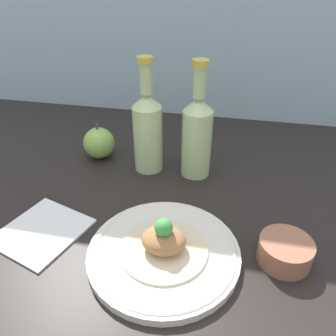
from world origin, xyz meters
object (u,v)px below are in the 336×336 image
Objects in this scene: plated_food at (164,242)px; apple at (99,143)px; dipping_bowl at (285,250)px; plate at (164,252)px; cider_bottle_right at (197,134)px; cider_bottle_left at (146,129)px.

plated_food is 1.61× the size of apple.
apple is 45.69cm from dipping_bowl.
apple is at bearing 128.07° from plate.
plated_food is at bearing -51.93° from apple.
dipping_bowl reaches higher than plate.
apple is (-22.57, 2.35, -5.78)cm from cider_bottle_right.
apple reaches higher than plate.
cider_bottle_right is at bearing 0.00° from cider_bottle_left.
plate is at bearing -69.72° from cider_bottle_left.
cider_bottle_left is 10.63cm from cider_bottle_right.
cider_bottle_left is 2.84× the size of apple.
apple is (-11.93, 2.35, -5.78)cm from cider_bottle_left.
cider_bottle_right is (1.61, 24.41, 8.47)cm from plate.
cider_bottle_left is at bearing 110.28° from plate.
cider_bottle_left is 35.29cm from dipping_bowl.
plate is 1.73× the size of plated_food.
plated_food is 0.57× the size of cider_bottle_left.
apple is at bearing 174.07° from cider_bottle_right.
plated_food is 1.69× the size of dipping_bowl.
plated_food reaches higher than dipping_bowl.
cider_bottle_left is 1.00× the size of cider_bottle_right.
cider_bottle_left is (-9.02, 24.41, 6.27)cm from plated_food.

